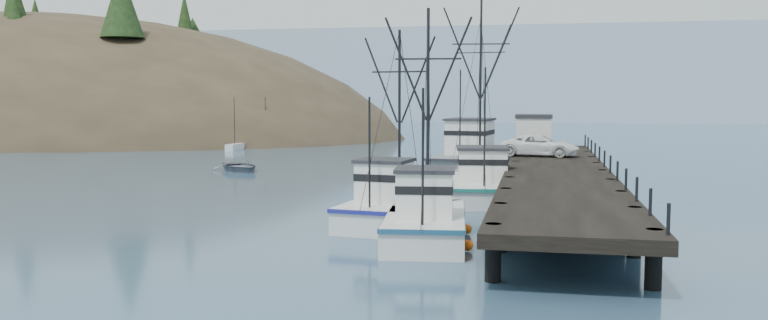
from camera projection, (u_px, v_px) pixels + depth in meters
ground at (227, 245)px, 31.70m from camera, size 400.00×400.00×0.00m
pier at (557, 174)px, 44.36m from camera, size 6.00×44.00×2.00m
distant_ridge at (527, 120)px, 195.61m from camera, size 360.00×40.00×26.00m
distant_ridge_far at (355, 118)px, 220.27m from camera, size 180.00×25.00×18.00m
moored_sailboats at (171, 145)px, 91.98m from camera, size 21.16×10.05×6.35m
trawler_near at (426, 221)px, 33.03m from camera, size 4.24×10.34×10.56m
trawler_mid at (394, 206)px, 37.36m from camera, size 4.40×9.94×9.98m
trawler_far at (480, 185)px, 46.48m from camera, size 5.33×12.67×12.70m
work_vessel at (475, 160)px, 59.70m from camera, size 6.22×15.36×12.83m
pier_shed at (534, 131)px, 62.08m from camera, size 3.00×3.20×2.80m
pickup_truck at (540, 146)px, 53.64m from camera, size 5.84×3.41×1.53m
motorboat at (240, 171)px, 63.29m from camera, size 6.30×6.41×1.09m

